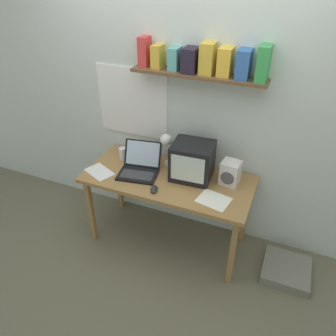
% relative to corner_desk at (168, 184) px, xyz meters
% --- Properties ---
extents(ground_plane, '(12.00, 12.00, 0.00)m').
position_rel_corner_desk_xyz_m(ground_plane, '(0.00, 0.00, -0.66)').
color(ground_plane, '#67644E').
extents(back_wall, '(5.60, 0.24, 2.60)m').
position_rel_corner_desk_xyz_m(back_wall, '(0.00, 0.38, 0.65)').
color(back_wall, silver).
rests_on(back_wall, ground_plane).
extents(corner_desk, '(1.47, 0.66, 0.73)m').
position_rel_corner_desk_xyz_m(corner_desk, '(0.00, 0.00, 0.00)').
color(corner_desk, '#A07541').
rests_on(corner_desk, ground_plane).
extents(crt_monitor, '(0.36, 0.32, 0.32)m').
position_rel_corner_desk_xyz_m(crt_monitor, '(0.18, 0.09, 0.23)').
color(crt_monitor, black).
rests_on(crt_monitor, corner_desk).
extents(laptop, '(0.39, 0.39, 0.24)m').
position_rel_corner_desk_xyz_m(laptop, '(-0.27, 0.00, 0.13)').
color(laptop, black).
rests_on(laptop, corner_desk).
extents(desk_lamp, '(0.13, 0.16, 0.33)m').
position_rel_corner_desk_xyz_m(desk_lamp, '(-0.08, 0.17, 0.30)').
color(desk_lamp, white).
rests_on(desk_lamp, corner_desk).
extents(juice_glass, '(0.07, 0.07, 0.12)m').
position_rel_corner_desk_xyz_m(juice_glass, '(-0.51, 0.13, 0.12)').
color(juice_glass, white).
rests_on(juice_glass, corner_desk).
extents(space_heater, '(0.17, 0.16, 0.21)m').
position_rel_corner_desk_xyz_m(space_heater, '(0.51, 0.12, 0.18)').
color(space_heater, silver).
rests_on(space_heater, corner_desk).
extents(computer_mouse, '(0.09, 0.12, 0.03)m').
position_rel_corner_desk_xyz_m(computer_mouse, '(-0.03, -0.22, 0.09)').
color(computer_mouse, '#232326').
rests_on(computer_mouse, corner_desk).
extents(loose_paper_near_monitor, '(0.30, 0.26, 0.00)m').
position_rel_corner_desk_xyz_m(loose_paper_near_monitor, '(-0.60, -0.15, 0.07)').
color(loose_paper_near_monitor, white).
rests_on(loose_paper_near_monitor, corner_desk).
extents(printed_handout, '(0.28, 0.24, 0.00)m').
position_rel_corner_desk_xyz_m(printed_handout, '(0.45, -0.15, 0.07)').
color(printed_handout, white).
rests_on(printed_handout, corner_desk).
extents(floor_cushion, '(0.40, 0.40, 0.09)m').
position_rel_corner_desk_xyz_m(floor_cushion, '(1.12, 0.00, -0.62)').
color(floor_cushion, slate).
rests_on(floor_cushion, ground_plane).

